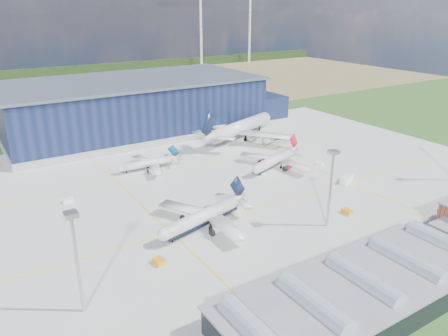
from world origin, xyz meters
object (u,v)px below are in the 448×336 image
at_px(airliner_navy, 201,210).
at_px(car_a, 414,236).
at_px(light_mast_center, 331,176).
at_px(airliner_red, 275,155).
at_px(hangar, 138,108).
at_px(car_b, 374,254).
at_px(gse_tug_b, 159,262).
at_px(gse_van_a, 346,179).
at_px(gse_cart_a, 320,164).
at_px(gse_cart_b, 69,201).
at_px(gse_van_c, 434,221).
at_px(airliner_regional, 147,160).
at_px(gse_tug_a, 347,212).
at_px(light_mast_west, 75,247).
at_px(airliner_widebody, 241,121).
at_px(gse_tug_c, 279,138).

distance_m(airliner_navy, car_a, 59.07).
distance_m(light_mast_center, airliner_red, 49.38).
distance_m(hangar, light_mast_center, 125.07).
relative_size(hangar, car_b, 40.72).
bearing_deg(gse_tug_b, car_b, -32.91).
bearing_deg(gse_van_a, hangar, -0.06).
bearing_deg(gse_cart_a, gse_cart_b, 156.60).
height_order(gse_van_c, car_b, gse_van_c).
xyz_separation_m(hangar, gse_cart_a, (41.23, -86.48, -10.92)).
xyz_separation_m(airliner_regional, gse_tug_a, (36.92, -67.73, -3.49)).
relative_size(airliner_regional, gse_cart_b, 7.86).
xyz_separation_m(hangar, light_mast_center, (7.19, -124.80, 3.82)).
distance_m(light_mast_center, airliner_navy, 37.52).
bearing_deg(airliner_navy, gse_cart_b, -68.11).
xyz_separation_m(gse_cart_b, gse_van_c, (86.13, -71.97, 0.35)).
bearing_deg(gse_cart_b, gse_tug_a, -120.75).
distance_m(hangar, car_a, 144.95).
distance_m(hangar, car_b, 143.34).
distance_m(light_mast_west, gse_tug_a, 82.18).
bearing_deg(airliner_regional, light_mast_west, 60.69).
distance_m(hangar, airliner_navy, 109.68).
bearing_deg(light_mast_west, airliner_widebody, 40.97).
relative_size(gse_cart_a, car_b, 0.91).
relative_size(airliner_widebody, gse_van_c, 12.46).
relative_size(hangar, gse_van_c, 32.86).
height_order(airliner_navy, gse_cart_a, airliner_navy).
bearing_deg(gse_tug_c, light_mast_center, -124.90).
relative_size(airliner_navy, gse_cart_a, 10.84).
height_order(airliner_regional, gse_cart_b, airliner_regional).
distance_m(gse_van_a, gse_cart_a, 18.92).
height_order(light_mast_center, airliner_widebody, light_mast_center).
bearing_deg(gse_tug_b, gse_cart_b, 96.91).
xyz_separation_m(light_mast_west, gse_cart_a, (104.04, 38.33, -14.73)).
bearing_deg(gse_tug_b, airliner_regional, 64.84).
relative_size(gse_tug_b, car_a, 0.87).
relative_size(hangar, gse_cart_b, 44.22).
xyz_separation_m(airliner_widebody, car_b, (-29.37, -103.00, -8.38)).
relative_size(airliner_widebody, gse_tug_a, 16.16).
relative_size(gse_van_a, car_a, 1.60).
height_order(airliner_widebody, gse_cart_b, airliner_widebody).
bearing_deg(gse_cart_a, gse_tug_a, -135.48).
height_order(light_mast_west, airliner_red, light_mast_west).
height_order(airliner_navy, gse_cart_b, airliner_navy).
relative_size(light_mast_west, gse_tug_c, 7.42).
bearing_deg(airliner_navy, airliner_red, -164.81).
relative_size(hangar, gse_cart_a, 44.97).
distance_m(gse_tug_b, car_a, 69.45).
relative_size(light_mast_west, airliner_widebody, 0.42).
height_order(hangar, car_b, hangar).
distance_m(hangar, airliner_regional, 58.45).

